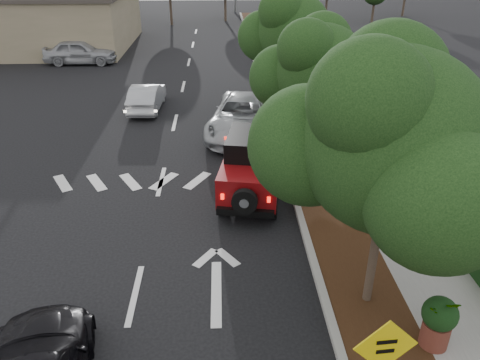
{
  "coord_description": "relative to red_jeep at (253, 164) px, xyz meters",
  "views": [
    {
      "loc": [
        2.21,
        -8.98,
        7.81
      ],
      "look_at": [
        2.71,
        3.0,
        1.56
      ],
      "focal_mm": 35.0,
      "sensor_mm": 36.0,
      "label": 1
    }
  ],
  "objects": [
    {
      "name": "ground",
      "position": [
        -3.23,
        -5.03,
        -1.07
      ],
      "size": [
        120.0,
        120.0,
        0.0
      ],
      "primitive_type": "plane",
      "color": "black",
      "rests_on": "ground"
    },
    {
      "name": "curb",
      "position": [
        1.37,
        6.97,
        -1.0
      ],
      "size": [
        0.2,
        70.0,
        0.15
      ],
      "primitive_type": "cube",
      "color": "#9E9B93",
      "rests_on": "ground"
    },
    {
      "name": "planting_strip",
      "position": [
        2.37,
        6.97,
        -1.01
      ],
      "size": [
        1.8,
        70.0,
        0.12
      ],
      "primitive_type": "cube",
      "color": "black",
      "rests_on": "ground"
    },
    {
      "name": "sidewalk",
      "position": [
        4.27,
        6.97,
        -1.01
      ],
      "size": [
        2.0,
        70.0,
        0.12
      ],
      "primitive_type": "cube",
      "color": "gray",
      "rests_on": "ground"
    },
    {
      "name": "hedge",
      "position": [
        5.67,
        6.97,
        -0.67
      ],
      "size": [
        0.8,
        70.0,
        0.8
      ],
      "primitive_type": "cube",
      "color": "black",
      "rests_on": "ground"
    },
    {
      "name": "transmission_tower",
      "position": [
        2.77,
        42.97,
        -1.07
      ],
      "size": [
        7.0,
        4.0,
        28.0
      ],
      "primitive_type": null,
      "color": "slate",
      "rests_on": "ground"
    },
    {
      "name": "street_tree_near",
      "position": [
        2.37,
        -5.53,
        -1.07
      ],
      "size": [
        3.8,
        3.8,
        5.92
      ],
      "primitive_type": null,
      "color": "black",
      "rests_on": "ground"
    },
    {
      "name": "street_tree_mid",
      "position": [
        2.37,
        1.47,
        -1.07
      ],
      "size": [
        3.2,
        3.2,
        5.32
      ],
      "primitive_type": null,
      "color": "black",
      "rests_on": "ground"
    },
    {
      "name": "street_tree_far",
      "position": [
        2.37,
        7.97,
        -1.07
      ],
      "size": [
        3.4,
        3.4,
        5.62
      ],
      "primitive_type": null,
      "color": "black",
      "rests_on": "ground"
    },
    {
      "name": "light_pole_a",
      "position": [
        -9.73,
        20.97,
        -1.07
      ],
      "size": [
        2.0,
        0.22,
        9.0
      ],
      "primitive_type": null,
      "color": "slate",
      "rests_on": "ground"
    },
    {
      "name": "light_pole_b",
      "position": [
        -10.73,
        32.97,
        -1.07
      ],
      "size": [
        2.0,
        0.22,
        9.0
      ],
      "primitive_type": null,
      "color": "slate",
      "rests_on": "ground"
    },
    {
      "name": "red_jeep",
      "position": [
        0.0,
        0.0,
        0.0
      ],
      "size": [
        2.44,
        4.29,
        2.11
      ],
      "rotation": [
        0.0,
        0.0,
        -0.17
      ],
      "color": "black",
      "rests_on": "ground"
    },
    {
      "name": "silver_suv_ahead",
      "position": [
        -0.07,
        5.46,
        -0.27
      ],
      "size": [
        3.74,
        6.19,
        1.61
      ],
      "primitive_type": "imported",
      "rotation": [
        0.0,
        0.0,
        -0.2
      ],
      "color": "#A4A8AC",
      "rests_on": "ground"
    },
    {
      "name": "silver_sedan_oncoming",
      "position": [
        -4.77,
        8.97,
        -0.42
      ],
      "size": [
        1.53,
        3.99,
        1.3
      ],
      "primitive_type": "imported",
      "rotation": [
        0.0,
        0.0,
        3.1
      ],
      "color": "#AEB0B6",
      "rests_on": "ground"
    },
    {
      "name": "parked_suv",
      "position": [
        -10.61,
        18.83,
        -0.25
      ],
      "size": [
        4.86,
        2.02,
        1.64
      ],
      "primitive_type": "imported",
      "rotation": [
        0.0,
        0.0,
        1.55
      ],
      "color": "#A3A5AB",
      "rests_on": "ground"
    },
    {
      "name": "speed_hump_sign",
      "position": [
        1.57,
        -8.62,
        0.55
      ],
      "size": [
        1.1,
        0.13,
        2.34
      ],
      "rotation": [
        0.0,
        0.0,
        0.08
      ],
      "color": "slate",
      "rests_on": "ground"
    },
    {
      "name": "terracotta_planter",
      "position": [
        3.37,
        -6.99,
        -0.21
      ],
      "size": [
        0.73,
        0.73,
        1.27
      ],
      "rotation": [
        0.0,
        0.0,
        -0.01
      ],
      "color": "brown",
      "rests_on": "ground"
    }
  ]
}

